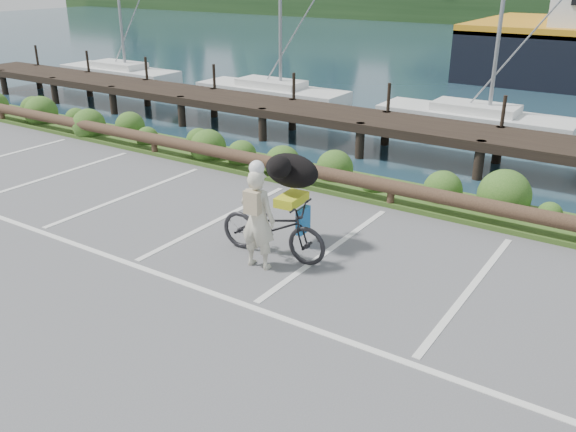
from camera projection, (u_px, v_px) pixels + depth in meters
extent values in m
plane|color=#535355|center=(266.00, 296.00, 9.53)|extent=(72.00, 72.00, 0.00)
cube|color=#3D5B21|center=(403.00, 195.00, 13.60)|extent=(34.00, 1.60, 0.10)
imported|color=black|center=(273.00, 227.00, 10.66)|extent=(2.12, 0.86, 1.09)
imported|color=beige|center=(258.00, 219.00, 10.15)|extent=(0.67, 0.46, 1.75)
ellipsoid|color=black|center=(292.00, 171.00, 10.87)|extent=(0.60, 1.11, 0.62)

